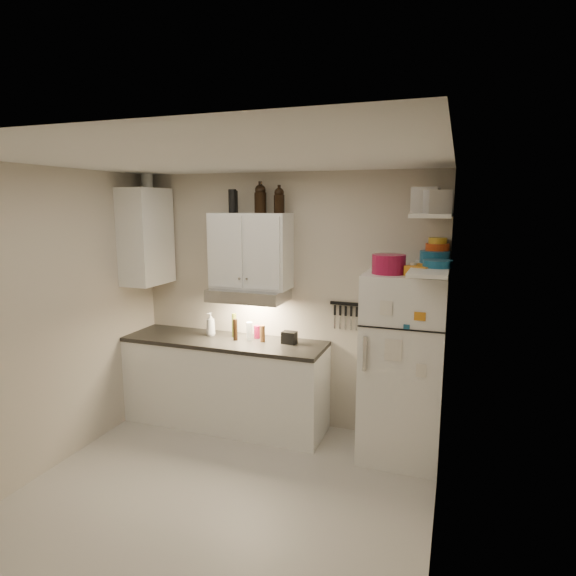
% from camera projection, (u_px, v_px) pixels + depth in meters
% --- Properties ---
extents(floor, '(3.20, 3.00, 0.02)m').
position_uv_depth(floor, '(220.00, 499.00, 3.79)').
color(floor, '#B9B4AB').
rests_on(floor, ground).
extents(ceiling, '(3.20, 3.00, 0.02)m').
position_uv_depth(ceiling, '(211.00, 157.00, 3.34)').
color(ceiling, white).
rests_on(ceiling, ground).
extents(back_wall, '(3.20, 0.02, 2.60)m').
position_uv_depth(back_wall, '(285.00, 301.00, 4.97)').
color(back_wall, beige).
rests_on(back_wall, ground).
extents(left_wall, '(0.02, 3.00, 2.60)m').
position_uv_depth(left_wall, '(47.00, 321.00, 4.09)').
color(left_wall, beige).
rests_on(left_wall, ground).
extents(right_wall, '(0.02, 3.00, 2.60)m').
position_uv_depth(right_wall, '(443.00, 362.00, 3.03)').
color(right_wall, beige).
rests_on(right_wall, ground).
extents(base_cabinet, '(2.10, 0.60, 0.88)m').
position_uv_depth(base_cabinet, '(225.00, 384.00, 5.01)').
color(base_cabinet, white).
rests_on(base_cabinet, floor).
extents(countertop, '(2.10, 0.62, 0.04)m').
position_uv_depth(countertop, '(224.00, 341.00, 4.93)').
color(countertop, black).
rests_on(countertop, base_cabinet).
extents(upper_cabinet, '(0.80, 0.33, 0.75)m').
position_uv_depth(upper_cabinet, '(251.00, 251.00, 4.81)').
color(upper_cabinet, white).
rests_on(upper_cabinet, back_wall).
extents(side_cabinet, '(0.33, 0.55, 1.00)m').
position_uv_depth(side_cabinet, '(146.00, 237.00, 5.04)').
color(side_cabinet, white).
rests_on(side_cabinet, left_wall).
extents(range_hood, '(0.76, 0.46, 0.12)m').
position_uv_depth(range_hood, '(249.00, 295.00, 4.83)').
color(range_hood, silver).
rests_on(range_hood, back_wall).
extents(fridge, '(0.70, 0.68, 1.70)m').
position_uv_depth(fridge, '(403.00, 367.00, 4.31)').
color(fridge, white).
rests_on(fridge, floor).
extents(shelf_hi, '(0.30, 0.95, 0.03)m').
position_uv_depth(shelf_hi, '(433.00, 215.00, 3.88)').
color(shelf_hi, white).
rests_on(shelf_hi, right_wall).
extents(shelf_lo, '(0.30, 0.95, 0.03)m').
position_uv_depth(shelf_lo, '(430.00, 269.00, 3.96)').
color(shelf_lo, white).
rests_on(shelf_lo, right_wall).
extents(knife_strip, '(0.42, 0.02, 0.03)m').
position_uv_depth(knife_strip, '(351.00, 304.00, 4.71)').
color(knife_strip, black).
rests_on(knife_strip, back_wall).
extents(dutch_oven, '(0.38, 0.38, 0.17)m').
position_uv_depth(dutch_oven, '(389.00, 264.00, 4.09)').
color(dutch_oven, maroon).
rests_on(dutch_oven, fridge).
extents(book_stack, '(0.28, 0.31, 0.08)m').
position_uv_depth(book_stack, '(422.00, 270.00, 4.00)').
color(book_stack, orange).
rests_on(book_stack, fridge).
extents(spice_jar, '(0.08, 0.08, 0.10)m').
position_uv_depth(spice_jar, '(413.00, 269.00, 4.03)').
color(spice_jar, silver).
rests_on(spice_jar, fridge).
extents(stock_pot, '(0.33, 0.33, 0.18)m').
position_uv_depth(stock_pot, '(426.00, 202.00, 4.12)').
color(stock_pot, silver).
rests_on(stock_pot, shelf_hi).
extents(tin_a, '(0.22, 0.20, 0.20)m').
position_uv_depth(tin_a, '(426.00, 200.00, 3.83)').
color(tin_a, '#AAAAAD').
rests_on(tin_a, shelf_hi).
extents(tin_b, '(0.22, 0.22, 0.17)m').
position_uv_depth(tin_b, '(438.00, 202.00, 3.61)').
color(tin_b, '#AAAAAD').
rests_on(tin_b, shelf_hi).
extents(bowl_teal, '(0.26, 0.26, 0.10)m').
position_uv_depth(bowl_teal, '(435.00, 257.00, 4.25)').
color(bowl_teal, '#16557B').
rests_on(bowl_teal, shelf_lo).
extents(bowl_orange, '(0.21, 0.21, 0.06)m').
position_uv_depth(bowl_orange, '(437.00, 247.00, 4.28)').
color(bowl_orange, '#BF3D11').
rests_on(bowl_orange, bowl_teal).
extents(bowl_yellow, '(0.16, 0.16, 0.05)m').
position_uv_depth(bowl_yellow, '(438.00, 241.00, 4.27)').
color(bowl_yellow, gold).
rests_on(bowl_yellow, bowl_orange).
extents(plates, '(0.31, 0.31, 0.06)m').
position_uv_depth(plates, '(438.00, 264.00, 3.93)').
color(plates, '#16557B').
rests_on(plates, shelf_lo).
extents(growler_a, '(0.14, 0.14, 0.28)m').
position_uv_depth(growler_a, '(260.00, 198.00, 4.72)').
color(growler_a, black).
rests_on(growler_a, upper_cabinet).
extents(growler_b, '(0.14, 0.14, 0.25)m').
position_uv_depth(growler_b, '(279.00, 200.00, 4.66)').
color(growler_b, black).
rests_on(growler_b, upper_cabinet).
extents(thermos_a, '(0.09, 0.09, 0.23)m').
position_uv_depth(thermos_a, '(232.00, 201.00, 4.73)').
color(thermos_a, black).
rests_on(thermos_a, upper_cabinet).
extents(thermos_b, '(0.09, 0.09, 0.22)m').
position_uv_depth(thermos_b, '(234.00, 202.00, 4.79)').
color(thermos_b, black).
rests_on(thermos_b, upper_cabinet).
extents(side_jar, '(0.15, 0.15, 0.16)m').
position_uv_depth(side_jar, '(147.00, 181.00, 5.04)').
color(side_jar, silver).
rests_on(side_jar, side_cabinet).
extents(soap_bottle, '(0.14, 0.14, 0.27)m').
position_uv_depth(soap_bottle, '(211.00, 323.00, 5.05)').
color(soap_bottle, white).
rests_on(soap_bottle, countertop).
extents(pepper_mill, '(0.06, 0.06, 0.17)m').
position_uv_depth(pepper_mill, '(262.00, 334.00, 4.83)').
color(pepper_mill, brown).
rests_on(pepper_mill, countertop).
extents(oil_bottle, '(0.05, 0.05, 0.25)m').
position_uv_depth(oil_bottle, '(234.00, 325.00, 4.99)').
color(oil_bottle, '#4D5615').
rests_on(oil_bottle, countertop).
extents(vinegar_bottle, '(0.06, 0.06, 0.22)m').
position_uv_depth(vinegar_bottle, '(235.00, 330.00, 4.87)').
color(vinegar_bottle, black).
rests_on(vinegar_bottle, countertop).
extents(clear_bottle, '(0.07, 0.07, 0.19)m').
position_uv_depth(clear_bottle, '(249.00, 331.00, 4.88)').
color(clear_bottle, silver).
rests_on(clear_bottle, countertop).
extents(red_jar, '(0.08, 0.08, 0.13)m').
position_uv_depth(red_jar, '(257.00, 332.00, 4.96)').
color(red_jar, maroon).
rests_on(red_jar, countertop).
extents(caddy, '(0.15, 0.11, 0.12)m').
position_uv_depth(caddy, '(289.00, 338.00, 4.77)').
color(caddy, black).
rests_on(caddy, countertop).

